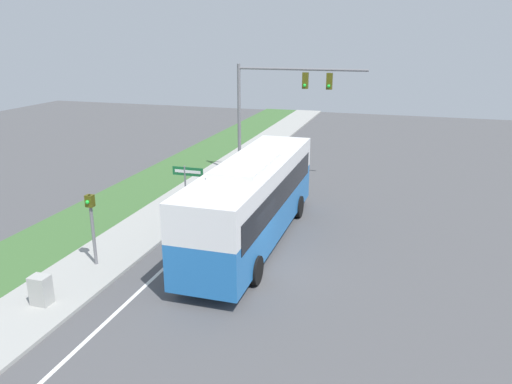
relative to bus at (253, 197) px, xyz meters
name	(u,v)px	position (x,y,z in m)	size (l,w,h in m)	color
ground_plane	(264,270)	(1.15, -2.36, -2.01)	(80.00, 80.00, 0.00)	#4C4C4F
sidewalk	(117,248)	(-5.05, -2.36, -1.95)	(2.80, 80.00, 0.12)	#9E9E99
grass_verge	(51,239)	(-8.25, -2.36, -1.96)	(3.60, 80.00, 0.10)	#3D6633
lane_divider_near	(176,257)	(-2.45, -2.36, -2.01)	(0.14, 30.00, 0.01)	silver
bus	(253,197)	(0.00, 0.00, 0.00)	(2.65, 11.33, 3.67)	#236BB7
signal_gantry	(276,97)	(-1.61, 9.74, 2.86)	(7.54, 0.41, 6.74)	slate
pedestrian_signal	(92,218)	(-4.95, -3.96, -0.07)	(0.28, 0.34, 2.83)	slate
street_sign	(187,180)	(-3.90, 2.05, -0.21)	(1.54, 0.08, 2.49)	slate
utility_cabinet	(41,290)	(-4.89, -6.99, -1.41)	(0.59, 0.48, 0.97)	#A8A8A3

